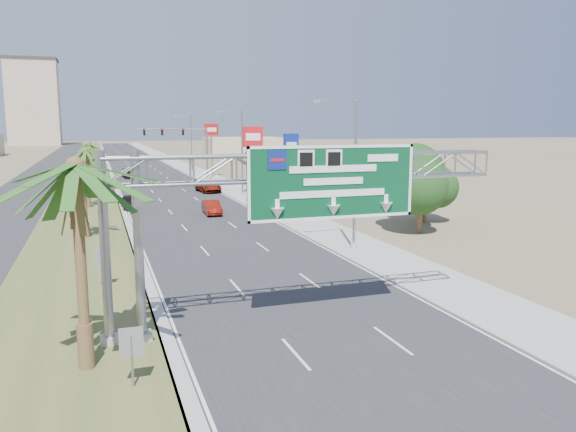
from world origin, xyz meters
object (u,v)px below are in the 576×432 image
(car_right_lane, at_px, (208,187))
(car_mid_lane, at_px, (212,208))
(pole_sign_red_far, at_px, (211,134))
(palm_near, at_px, (75,168))
(sign_gantry, at_px, (293,181))
(car_left_lane, at_px, (130,202))
(store_building, at_px, (314,168))
(pole_sign_red_near, at_px, (253,141))
(car_far, at_px, (129,174))
(signal_mast, at_px, (193,149))
(pole_sign_blue, at_px, (291,149))

(car_right_lane, bearing_deg, car_mid_lane, -105.60)
(pole_sign_red_far, bearing_deg, palm_near, -104.68)
(sign_gantry, xyz_separation_m, car_left_lane, (-4.44, 36.24, -5.35))
(store_building, height_order, pole_sign_red_near, pole_sign_red_near)
(sign_gantry, xyz_separation_m, car_mid_lane, (2.56, 30.21, -5.40))
(car_mid_lane, distance_m, car_right_lane, 17.98)
(pole_sign_red_far, bearing_deg, car_far, 164.85)
(signal_mast, height_order, pole_sign_red_far, pole_sign_red_far)
(sign_gantry, distance_m, car_far, 71.23)
(store_building, bearing_deg, car_far, 149.86)
(pole_sign_red_near, bearing_deg, car_far, 114.25)
(sign_gantry, xyz_separation_m, pole_sign_red_near, (10.06, 42.86, 0.44))
(car_mid_lane, bearing_deg, car_right_lane, 82.06)
(pole_sign_red_far, bearing_deg, store_building, -41.44)
(pole_sign_blue, bearing_deg, car_far, 118.79)
(car_mid_lane, height_order, pole_sign_red_far, pole_sign_red_far)
(palm_near, height_order, car_far, palm_near)
(pole_sign_blue, distance_m, pole_sign_red_far, 27.22)
(palm_near, distance_m, pole_sign_red_near, 48.34)
(car_right_lane, relative_size, pole_sign_red_far, 0.57)
(signal_mast, relative_size, pole_sign_blue, 1.37)
(car_mid_lane, relative_size, car_right_lane, 0.80)
(palm_near, xyz_separation_m, car_left_lane, (3.70, 38.17, -6.22))
(car_right_lane, relative_size, pole_sign_blue, 0.66)
(pole_sign_red_near, relative_size, pole_sign_red_far, 0.96)
(sign_gantry, bearing_deg, store_building, 67.64)
(palm_near, height_order, pole_sign_red_near, palm_near)
(car_far, xyz_separation_m, pole_sign_blue, (16.66, -30.32, 4.85))
(pole_sign_blue, bearing_deg, signal_mast, 110.10)
(pole_sign_red_near, xyz_separation_m, pole_sign_red_far, (0.00, 24.69, 0.37))
(car_left_lane, bearing_deg, pole_sign_blue, 11.43)
(palm_near, bearing_deg, sign_gantry, 13.32)
(signal_mast, xyz_separation_m, pole_sign_blue, (7.83, -21.39, 0.68))
(store_building, distance_m, pole_sign_blue, 18.20)
(palm_near, relative_size, signal_mast, 0.81)
(palm_near, bearing_deg, pole_sign_blue, 62.47)
(signal_mast, xyz_separation_m, car_mid_lane, (-3.67, -31.83, -4.19))
(store_building, height_order, car_right_lane, store_building)
(signal_mast, bearing_deg, pole_sign_red_far, 55.18)
(pole_sign_red_near, relative_size, pole_sign_blue, 1.11)
(palm_near, height_order, car_mid_lane, palm_near)
(signal_mast, distance_m, pole_sign_red_near, 19.63)
(pole_sign_red_near, height_order, pole_sign_red_far, pole_sign_red_far)
(car_far, relative_size, pole_sign_blue, 0.63)
(sign_gantry, height_order, car_far, sign_gantry)
(car_left_lane, bearing_deg, car_mid_lane, -42.73)
(car_right_lane, distance_m, pole_sign_red_far, 21.04)
(store_building, xyz_separation_m, pole_sign_red_far, (-13.00, 11.48, 4.87))
(sign_gantry, relative_size, car_left_lane, 4.01)
(car_far, bearing_deg, store_building, -35.01)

